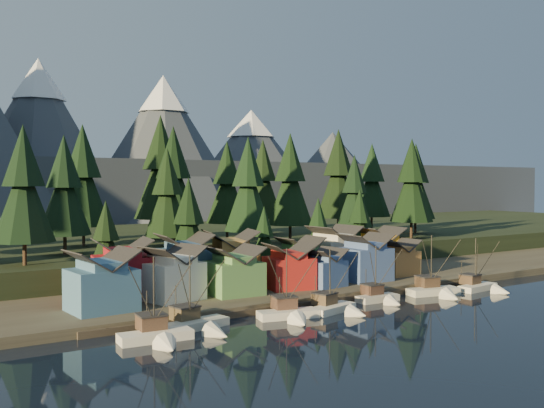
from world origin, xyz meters
TOP-DOWN VIEW (x-y plane):
  - ground at (0.00, 0.00)m, footprint 500.00×500.00m
  - shore_strip at (0.00, 40.00)m, footprint 400.00×50.00m
  - hillside at (0.00, 90.00)m, footprint 420.00×100.00m
  - dock at (0.00, 16.50)m, footprint 80.00×4.00m
  - mountain_ridge at (-4.20, 213.59)m, footprint 560.00×190.00m
  - boat_0 at (-31.73, 7.53)m, footprint 10.00×10.75m
  - boat_1 at (-24.65, 10.38)m, footprint 11.42×12.13m
  - boat_2 at (-9.86, 9.14)m, footprint 9.96×10.53m
  - boat_3 at (-1.08, 8.73)m, footprint 9.52×10.05m
  - boat_4 at (10.69, 11.41)m, footprint 8.11×8.80m
  - boat_5 at (23.48, 10.32)m, footprint 10.59×11.15m
  - boat_6 at (34.44, 8.82)m, footprint 9.63×10.29m
  - house_front_0 at (-33.90, 23.84)m, footprint 9.72×9.26m
  - house_front_1 at (-21.57, 26.06)m, footprint 10.08×9.83m
  - house_front_2 at (-10.76, 24.74)m, footprint 8.72×8.78m
  - house_front_3 at (0.45, 24.45)m, footprint 9.29×9.00m
  - house_front_4 at (7.00, 22.97)m, footprint 7.65×8.11m
  - house_front_5 at (17.90, 23.48)m, footprint 8.85×8.08m
  - house_front_6 at (28.40, 25.28)m, footprint 7.35×6.95m
  - house_back_0 at (-27.99, 31.73)m, footprint 10.24×9.94m
  - house_back_1 at (-15.82, 34.02)m, footprint 9.78×9.88m
  - house_back_2 at (-5.69, 35.06)m, footprint 11.27×10.72m
  - house_back_3 at (8.84, 32.67)m, footprint 8.15×7.27m
  - house_back_4 at (19.17, 34.68)m, footprint 9.57×9.22m
  - house_back_5 at (29.66, 31.96)m, footprint 9.35×9.44m
  - tree_hill_2 at (-40.00, 48.00)m, footprint 10.67×10.67m
  - tree_hill_3 at (-30.00, 60.00)m, footprint 10.42×10.42m
  - tree_hill_4 at (-22.00, 75.00)m, footprint 12.06×12.06m
  - tree_hill_5 at (-12.00, 50.00)m, footprint 9.32×9.32m
  - tree_hill_6 at (-4.00, 65.00)m, footprint 11.93×11.93m
  - tree_hill_7 at (6.00, 48.00)m, footprint 10.57×10.57m
  - tree_hill_8 at (14.00, 72.00)m, footprint 10.90×10.90m
  - tree_hill_9 at (22.00, 55.00)m, footprint 11.43×11.43m
  - tree_hill_10 at (30.00, 80.00)m, footprint 11.56×11.56m
  - tree_hill_11 at (38.00, 50.00)m, footprint 9.28×9.28m
  - tree_hill_12 at (46.00, 66.00)m, footprint 12.69×12.69m
  - tree_hill_13 at (56.00, 48.00)m, footprint 11.28×11.28m
  - tree_hill_14 at (64.00, 72.00)m, footprint 11.41×11.41m
  - tree_hill_15 at (0.00, 82.00)m, footprint 13.80×13.80m
  - tree_hill_17 at (68.00, 58.00)m, footprint 11.13×11.13m
  - tree_shore_0 at (-28.00, 40.00)m, footprint 6.87×6.87m
  - tree_shore_1 at (-12.00, 40.00)m, footprint 8.63×8.63m
  - tree_shore_2 at (5.00, 40.00)m, footprint 6.15×6.15m
  - tree_shore_3 at (19.00, 40.00)m, footprint 6.80×6.80m
  - tree_shore_4 at (31.00, 40.00)m, footprint 7.62×7.62m

SIDE VIEW (x-z plane):
  - ground at x=0.00m, z-range 0.00..0.00m
  - dock at x=0.00m, z-range 0.00..1.00m
  - shore_strip at x=0.00m, z-range 0.00..1.50m
  - boat_1 at x=-24.65m, z-range -3.72..7.91m
  - boat_6 at x=34.44m, z-range -3.41..7.65m
  - boat_3 at x=-1.08m, z-range -3.40..7.75m
  - boat_4 at x=10.69m, z-range -3.18..7.54m
  - boat_2 at x=-9.86m, z-range -3.58..8.21m
  - boat_5 at x=23.48m, z-range -3.74..8.44m
  - boat_0 at x=-31.73m, z-range -3.70..8.52m
  - hillside at x=0.00m, z-range 0.00..6.00m
  - house_front_4 at x=7.00m, z-range 1.68..8.58m
  - house_front_6 at x=28.40m, z-range 1.69..9.00m
  - house_front_3 at x=0.45m, z-range 1.71..9.79m
  - house_front_2 at x=-10.76m, z-range 1.71..9.91m
  - house_back_3 at x=8.84m, z-range 1.71..9.93m
  - house_front_1 at x=-21.57m, z-range 1.72..10.48m
  - house_front_5 at x=17.90m, z-range 1.73..10.81m
  - house_front_0 at x=-33.90m, z-range 1.73..10.82m
  - house_back_5 at x=29.66m, z-range 1.73..11.15m
  - house_back_0 at x=-27.99m, z-range 1.75..11.53m
  - house_back_1 at x=-15.82m, z-range 1.75..11.65m
  - house_back_4 at x=19.17m, z-range 1.75..11.68m
  - house_back_2 at x=-5.69m, z-range 1.75..11.77m
  - tree_shore_2 at x=5.00m, z-range 2.16..16.49m
  - tree_shore_3 at x=19.00m, z-range 2.23..18.07m
  - tree_shore_0 at x=-28.00m, z-range 2.24..18.24m
  - tree_shore_4 at x=31.00m, z-range 2.32..20.06m
  - tree_shore_1 at x=-12.00m, z-range 2.43..22.54m
  - tree_hill_11 at x=38.00m, z-range 7.00..28.61m
  - tree_hill_5 at x=-12.00m, z-range 7.01..28.71m
  - tree_hill_3 at x=-30.00m, z-range 7.13..31.40m
  - tree_hill_7 at x=6.00m, z-range 7.15..31.76m
  - tree_hill_2 at x=-40.00m, z-range 7.16..32.02m
  - tree_hill_8 at x=14.00m, z-range 7.18..32.58m
  - tree_hill_17 at x=68.00m, z-range 7.21..33.13m
  - tree_hill_13 at x=56.00m, z-range 7.23..33.50m
  - tree_hill_14 at x=64.00m, z-range 7.24..33.82m
  - tree_hill_9 at x=22.00m, z-range 7.24..33.88m
  - tree_hill_10 at x=30.00m, z-range 7.26..34.18m
  - tree_hill_6 at x=-4.00m, z-range 7.30..35.08m
  - tree_hill_4 at x=-22.00m, z-range 7.31..35.40m
  - tree_hill_12 at x=46.00m, z-range 7.38..36.94m
  - tree_hill_15 at x=0.00m, z-range 7.50..39.65m
  - mountain_ridge at x=-4.20m, z-range -18.94..71.06m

